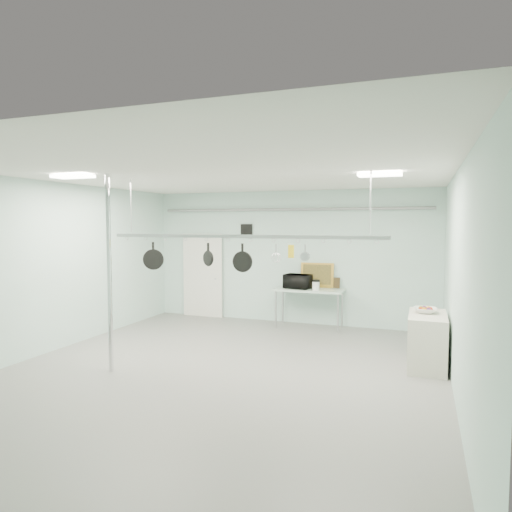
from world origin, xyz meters
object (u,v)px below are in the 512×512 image
at_px(side_cabinet, 427,341).
at_px(skillet_mid, 208,254).
at_px(chrome_pole, 109,274).
at_px(pot_rack, 239,235).
at_px(microwave, 298,281).
at_px(skillet_right, 242,258).
at_px(prep_table, 309,292).
at_px(fruit_bowl, 425,310).
at_px(skillet_left, 153,256).
at_px(coffee_canister, 316,286).

distance_m(side_cabinet, skillet_mid, 3.96).
xyz_separation_m(chrome_pole, pot_rack, (1.90, 0.90, 0.63)).
xyz_separation_m(microwave, skillet_right, (-0.08, -3.26, 0.78)).
relative_size(prep_table, fruit_bowl, 4.20).
distance_m(side_cabinet, fruit_bowl, 0.51).
bearing_deg(fruit_bowl, skillet_left, -165.45).
bearing_deg(fruit_bowl, prep_table, 139.87).
bearing_deg(chrome_pole, skillet_mid, 34.08).
bearing_deg(microwave, skillet_left, 71.27).
xyz_separation_m(prep_table, side_cabinet, (2.55, -2.20, -0.38)).
height_order(side_cabinet, skillet_right, skillet_right).
relative_size(pot_rack, skillet_right, 10.29).
relative_size(prep_table, skillet_mid, 4.24).
relative_size(chrome_pole, skillet_left, 6.66).
height_order(coffee_canister, skillet_right, skillet_right).
distance_m(fruit_bowl, skillet_mid, 3.80).
relative_size(side_cabinet, skillet_right, 2.57).
xyz_separation_m(skillet_mid, skillet_right, (0.62, 0.00, -0.04)).
relative_size(coffee_canister, skillet_right, 0.43).
relative_size(skillet_left, skillet_right, 1.03).
xyz_separation_m(coffee_canister, skillet_right, (-0.55, -3.10, 0.85)).
bearing_deg(side_cabinet, fruit_bowl, 115.47).
relative_size(prep_table, microwave, 2.70).
distance_m(chrome_pole, skillet_right, 2.17).
bearing_deg(side_cabinet, prep_table, 139.21).
bearing_deg(microwave, skillet_right, 98.54).
bearing_deg(skillet_mid, prep_table, 102.15).
bearing_deg(skillet_right, coffee_canister, 78.79).
height_order(fruit_bowl, skillet_left, skillet_left).
bearing_deg(coffee_canister, chrome_pole, -121.99).
xyz_separation_m(pot_rack, skillet_left, (-1.65, 0.00, -0.38)).
bearing_deg(fruit_bowl, skillet_mid, -161.21).
distance_m(prep_table, skillet_right, 3.47).
distance_m(coffee_canister, skillet_right, 3.26).
height_order(skillet_left, skillet_mid, same).
bearing_deg(chrome_pole, microwave, 63.90).
xyz_separation_m(chrome_pole, prep_table, (2.30, 4.20, -0.77)).
bearing_deg(skillet_left, pot_rack, -22.60).
bearing_deg(pot_rack, skillet_right, 0.00).
bearing_deg(microwave, skillet_mid, 87.78).
xyz_separation_m(prep_table, fruit_bowl, (2.51, -2.12, 0.11)).
distance_m(chrome_pole, skillet_mid, 1.63).
height_order(pot_rack, microwave, pot_rack).
xyz_separation_m(microwave, skillet_left, (-1.79, -3.26, 0.78)).
bearing_deg(skillet_right, side_cabinet, 19.56).
xyz_separation_m(prep_table, microwave, (-0.26, -0.04, 0.24)).
relative_size(chrome_pole, pot_rack, 0.67).
height_order(prep_table, side_cabinet, prep_table).
distance_m(skillet_mid, skillet_right, 0.63).
bearing_deg(pot_rack, side_cabinet, 20.45).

